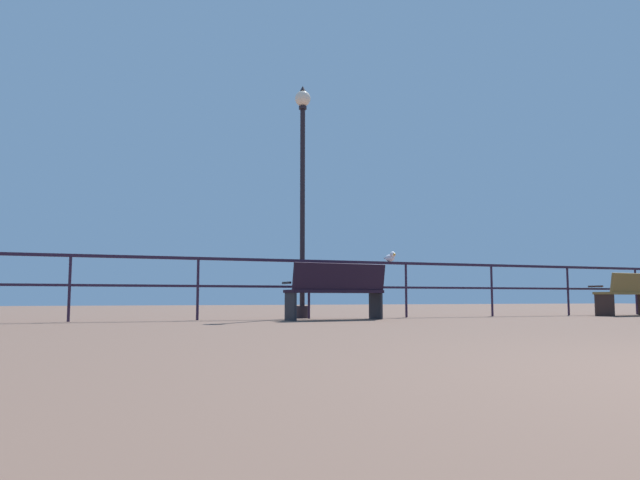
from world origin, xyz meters
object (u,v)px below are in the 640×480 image
at_px(bench_near_left, 337,288).
at_px(lamppost_center, 303,178).
at_px(bench_near_right, 629,292).
at_px(seagull_on_rail, 390,257).

relative_size(bench_near_left, lamppost_center, 0.40).
distance_m(bench_near_right, seagull_on_rail, 5.26).
height_order(bench_near_left, seagull_on_rail, seagull_on_rail).
height_order(bench_near_right, lamppost_center, lamppost_center).
distance_m(lamppost_center, seagull_on_rail, 2.23).
distance_m(bench_near_left, lamppost_center, 2.34).
height_order(bench_near_left, lamppost_center, lamppost_center).
relative_size(bench_near_right, seagull_on_rail, 3.80).
bearing_deg(bench_near_left, bench_near_right, 0.04).
xyz_separation_m(bench_near_left, lamppost_center, (-0.23, 1.09, 2.06)).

